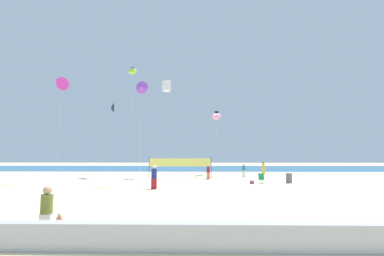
{
  "coord_description": "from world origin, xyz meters",
  "views": [
    {
      "loc": [
        1.16,
        -19.01,
        2.7
      ],
      "look_at": [
        0.59,
        9.83,
        5.57
      ],
      "focal_mm": 24.29,
      "sensor_mm": 36.0,
      "label": 1
    }
  ],
  "objects_px": {
    "mother_figure": "(46,210)",
    "volleyball_net": "(180,163)",
    "beach_handbag": "(252,182)",
    "kite_lime_inflatable": "(132,71)",
    "toddler_figure": "(59,224)",
    "kite_magenta_delta": "(61,84)",
    "kite_white_box": "(166,86)",
    "kite_violet_delta": "(141,87)",
    "beachgoer_teal_shirt": "(244,170)",
    "beachgoer_mustard_shirt": "(263,167)",
    "kite_pink_inflatable": "(217,116)",
    "beachgoer_navy_shirt": "(154,176)",
    "kite_black_delta": "(112,108)",
    "folding_beach_chair": "(261,178)",
    "beachgoer_maroon_shirt": "(208,171)",
    "trash_barrel": "(289,178)"
  },
  "relations": [
    {
      "from": "kite_lime_inflatable",
      "to": "kite_violet_delta",
      "type": "relative_size",
      "value": 1.46
    },
    {
      "from": "toddler_figure",
      "to": "beachgoer_maroon_shirt",
      "type": "distance_m",
      "value": 20.21
    },
    {
      "from": "toddler_figure",
      "to": "folding_beach_chair",
      "type": "xyz_separation_m",
      "value": [
        10.46,
        15.81,
        0.05
      ]
    },
    {
      "from": "mother_figure",
      "to": "kite_pink_inflatable",
      "type": "bearing_deg",
      "value": 47.88
    },
    {
      "from": "kite_black_delta",
      "to": "beachgoer_navy_shirt",
      "type": "bearing_deg",
      "value": -61.51
    },
    {
      "from": "kite_lime_inflatable",
      "to": "kite_violet_delta",
      "type": "bearing_deg",
      "value": -70.42
    },
    {
      "from": "beachgoer_mustard_shirt",
      "to": "kite_white_box",
      "type": "xyz_separation_m",
      "value": [
        -12.45,
        -4.16,
        9.95
      ]
    },
    {
      "from": "beachgoer_teal_shirt",
      "to": "kite_lime_inflatable",
      "type": "bearing_deg",
      "value": -138.14
    },
    {
      "from": "beachgoer_maroon_shirt",
      "to": "beachgoer_mustard_shirt",
      "type": "bearing_deg",
      "value": 55.77
    },
    {
      "from": "beachgoer_maroon_shirt",
      "to": "kite_black_delta",
      "type": "height_order",
      "value": "kite_black_delta"
    },
    {
      "from": "volleyball_net",
      "to": "kite_lime_inflatable",
      "type": "xyz_separation_m",
      "value": [
        -6.21,
        2.17,
        11.44
      ]
    },
    {
      "from": "beach_handbag",
      "to": "kite_lime_inflatable",
      "type": "xyz_separation_m",
      "value": [
        -13.1,
        7.82,
        12.92
      ]
    },
    {
      "from": "beach_handbag",
      "to": "kite_violet_delta",
      "type": "relative_size",
      "value": 0.04
    },
    {
      "from": "beachgoer_navy_shirt",
      "to": "kite_black_delta",
      "type": "height_order",
      "value": "kite_black_delta"
    },
    {
      "from": "mother_figure",
      "to": "beachgoer_teal_shirt",
      "type": "xyz_separation_m",
      "value": [
        10.46,
        22.38,
        -0.04
      ]
    },
    {
      "from": "folding_beach_chair",
      "to": "toddler_figure",
      "type": "bearing_deg",
      "value": -98.01
    },
    {
      "from": "beach_handbag",
      "to": "beachgoer_mustard_shirt",
      "type": "bearing_deg",
      "value": 70.78
    },
    {
      "from": "beach_handbag",
      "to": "kite_magenta_delta",
      "type": "height_order",
      "value": "kite_magenta_delta"
    },
    {
      "from": "trash_barrel",
      "to": "kite_violet_delta",
      "type": "bearing_deg",
      "value": -173.13
    },
    {
      "from": "kite_pink_inflatable",
      "to": "beachgoer_navy_shirt",
      "type": "bearing_deg",
      "value": -112.57
    },
    {
      "from": "mother_figure",
      "to": "kite_black_delta",
      "type": "height_order",
      "value": "kite_black_delta"
    },
    {
      "from": "beachgoer_mustard_shirt",
      "to": "trash_barrel",
      "type": "bearing_deg",
      "value": 103.69
    },
    {
      "from": "toddler_figure",
      "to": "kite_white_box",
      "type": "relative_size",
      "value": 0.07
    },
    {
      "from": "mother_figure",
      "to": "beachgoer_teal_shirt",
      "type": "relative_size",
      "value": 1.04
    },
    {
      "from": "beachgoer_teal_shirt",
      "to": "kite_white_box",
      "type": "xyz_separation_m",
      "value": [
        -9.2,
        -0.4,
        10.01
      ]
    },
    {
      "from": "kite_white_box",
      "to": "kite_lime_inflatable",
      "type": "bearing_deg",
      "value": 166.48
    },
    {
      "from": "kite_pink_inflatable",
      "to": "kite_violet_delta",
      "type": "distance_m",
      "value": 13.86
    },
    {
      "from": "mother_figure",
      "to": "beach_handbag",
      "type": "distance_m",
      "value": 18.18
    },
    {
      "from": "mother_figure",
      "to": "beach_handbag",
      "type": "height_order",
      "value": "mother_figure"
    },
    {
      "from": "beachgoer_mustard_shirt",
      "to": "kite_pink_inflatable",
      "type": "xyz_separation_m",
      "value": [
        -6.12,
        -0.29,
        6.8
      ]
    },
    {
      "from": "kite_lime_inflatable",
      "to": "kite_magenta_delta",
      "type": "xyz_separation_m",
      "value": [
        -5.41,
        -6.6,
        -3.43
      ]
    },
    {
      "from": "mother_figure",
      "to": "volleyball_net",
      "type": "distance_m",
      "value": 21.12
    },
    {
      "from": "kite_pink_inflatable",
      "to": "kite_lime_inflatable",
      "type": "xyz_separation_m",
      "value": [
        -10.78,
        -2.8,
        5.36
      ]
    },
    {
      "from": "kite_white_box",
      "to": "kite_pink_inflatable",
      "type": "bearing_deg",
      "value": 31.47
    },
    {
      "from": "trash_barrel",
      "to": "beachgoer_maroon_shirt",
      "type": "bearing_deg",
      "value": 155.48
    },
    {
      "from": "toddler_figure",
      "to": "kite_black_delta",
      "type": "xyz_separation_m",
      "value": [
        -7.72,
        27.98,
        8.87
      ]
    },
    {
      "from": "mother_figure",
      "to": "beach_handbag",
      "type": "bearing_deg",
      "value": 31.21
    },
    {
      "from": "kite_white_box",
      "to": "kite_magenta_delta",
      "type": "height_order",
      "value": "kite_white_box"
    },
    {
      "from": "mother_figure",
      "to": "kite_black_delta",
      "type": "distance_m",
      "value": 30.1
    },
    {
      "from": "beachgoer_navy_shirt",
      "to": "folding_beach_chair",
      "type": "distance_m",
      "value": 10.22
    },
    {
      "from": "beachgoer_maroon_shirt",
      "to": "beachgoer_teal_shirt",
      "type": "height_order",
      "value": "beachgoer_maroon_shirt"
    },
    {
      "from": "beachgoer_mustard_shirt",
      "to": "kite_pink_inflatable",
      "type": "relative_size",
      "value": 0.2
    },
    {
      "from": "beachgoer_maroon_shirt",
      "to": "beach_handbag",
      "type": "height_order",
      "value": "beachgoer_maroon_shirt"
    },
    {
      "from": "kite_lime_inflatable",
      "to": "toddler_figure",
      "type": "bearing_deg",
      "value": -81.01
    },
    {
      "from": "toddler_figure",
      "to": "kite_lime_inflatable",
      "type": "xyz_separation_m",
      "value": [
        -3.65,
        23.07,
        12.65
      ]
    },
    {
      "from": "mother_figure",
      "to": "beachgoer_teal_shirt",
      "type": "height_order",
      "value": "mother_figure"
    },
    {
      "from": "beachgoer_mustard_shirt",
      "to": "kite_white_box",
      "type": "bearing_deg",
      "value": 33.23
    },
    {
      "from": "beachgoer_navy_shirt",
      "to": "beachgoer_mustard_shirt",
      "type": "bearing_deg",
      "value": -93.57
    },
    {
      "from": "toddler_figure",
      "to": "kite_magenta_delta",
      "type": "distance_m",
      "value": 20.93
    },
    {
      "from": "kite_white_box",
      "to": "kite_violet_delta",
      "type": "distance_m",
      "value": 8.02
    }
  ]
}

